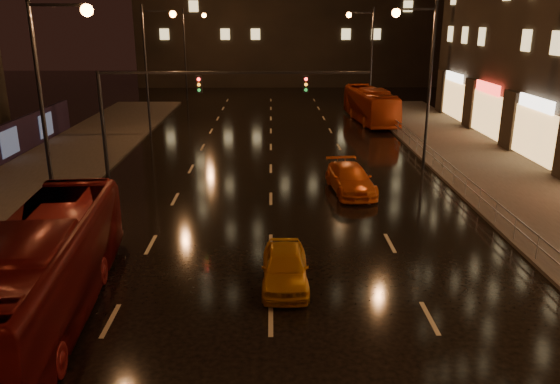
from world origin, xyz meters
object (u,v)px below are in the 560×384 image
(bus_red, at_px, (41,272))
(bus_curb, at_px, (370,105))
(taxi_far, at_px, (350,179))
(taxi_near, at_px, (285,267))

(bus_red, xyz_separation_m, bus_curb, (16.00, 33.99, -0.10))
(bus_red, relative_size, bus_curb, 1.07)
(bus_curb, bearing_deg, taxi_far, -107.25)
(taxi_near, distance_m, taxi_far, 11.41)
(bus_red, height_order, taxi_near, bus_red)
(bus_curb, distance_m, taxi_near, 32.92)
(bus_red, height_order, taxi_far, bus_red)
(bus_curb, height_order, taxi_far, bus_curb)
(taxi_near, xyz_separation_m, taxi_far, (3.81, 10.75, 0.04))
(bus_curb, bearing_deg, bus_red, -119.88)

